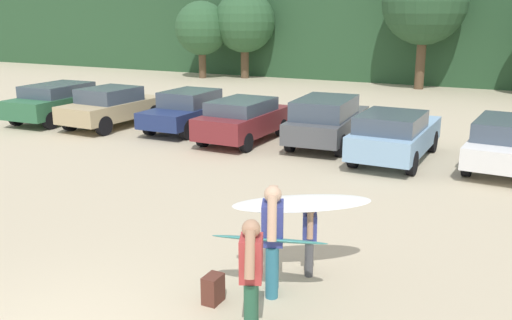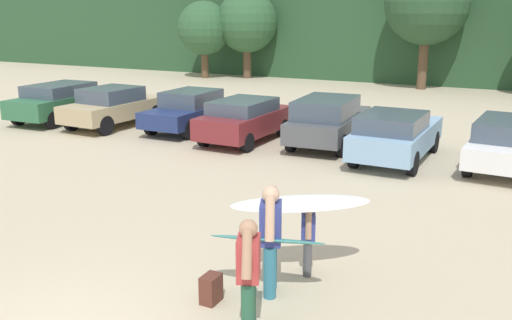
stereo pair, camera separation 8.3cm
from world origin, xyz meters
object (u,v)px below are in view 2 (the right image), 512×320
object	(u,v)px
backpack_dropped	(211,289)
parked_car_dark_gray	(328,120)
parked_car_maroon	(244,119)
parked_car_white	(511,142)
parked_car_navy	(192,109)
person_adult	(271,234)
parked_car_tan	(113,106)
surfboard_white	(301,203)
parked_car_sky_blue	(396,135)
parked_car_forest_green	(61,101)
person_child	(308,234)
person_companion	(248,269)
surfboard_teal	(267,240)

from	to	relation	value
backpack_dropped	parked_car_dark_gray	bearing A→B (deg)	100.61
parked_car_maroon	parked_car_white	size ratio (longest dim) A/B	0.85
parked_car_navy	parked_car_maroon	bearing A→B (deg)	-108.40
person_adult	parked_car_tan	bearing A→B (deg)	-62.33
surfboard_white	backpack_dropped	size ratio (longest dim) A/B	5.17
parked_car_navy	person_adult	xyz separation A→B (m)	(8.19, -10.21, 0.23)
parked_car_tan	parked_car_navy	size ratio (longest dim) A/B	0.92
parked_car_sky_blue	parked_car_navy	bearing A→B (deg)	82.93
parked_car_tan	parked_car_sky_blue	size ratio (longest dim) A/B	0.95
parked_car_forest_green	parked_car_navy	size ratio (longest dim) A/B	0.96
parked_car_sky_blue	surfboard_white	xyz separation A→B (m)	(0.38, -8.30, 0.49)
parked_car_forest_green	parked_car_dark_gray	world-z (taller)	parked_car_dark_gray
person_adult	surfboard_white	world-z (taller)	person_adult
parked_car_forest_green	parked_car_navy	world-z (taller)	parked_car_forest_green
parked_car_forest_green	person_child	size ratio (longest dim) A/B	3.50
parked_car_navy	parked_car_maroon	world-z (taller)	parked_car_navy
parked_car_forest_green	person_companion	size ratio (longest dim) A/B	2.66
parked_car_tan	backpack_dropped	world-z (taller)	parked_car_tan
parked_car_white	surfboard_teal	xyz separation A→B (m)	(-2.95, -9.81, 0.14)
parked_car_maroon	person_companion	xyz separation A→B (m)	(5.68, -10.47, 0.15)
parked_car_forest_green	parked_car_maroon	world-z (taller)	parked_car_forest_green
person_companion	backpack_dropped	xyz separation A→B (m)	(-0.89, 0.44, -0.72)
parked_car_dark_gray	parked_car_sky_blue	xyz separation A→B (m)	(2.51, -1.03, -0.06)
parked_car_tan	parked_car_dark_gray	distance (m)	8.57
parked_car_tan	person_adult	world-z (taller)	person_adult
person_child	surfboard_teal	distance (m)	1.04
surfboard_white	backpack_dropped	distance (m)	2.03
surfboard_white	person_child	bearing A→B (deg)	-164.90
person_companion	backpack_dropped	distance (m)	1.23
parked_car_forest_green	parked_car_white	xyz separation A→B (m)	(16.90, 0.51, -0.04)
person_child	parked_car_maroon	bearing A→B (deg)	-78.47
parked_car_sky_blue	person_adult	bearing A→B (deg)	-177.91
parked_car_forest_green	person_child	bearing A→B (deg)	-122.97
person_companion	surfboard_teal	size ratio (longest dim) A/B	0.88
surfboard_teal	backpack_dropped	xyz separation A→B (m)	(-0.66, -0.63, -0.71)
parked_car_forest_green	surfboard_white	xyz separation A→B (m)	(14.15, -8.45, 0.46)
backpack_dropped	parked_car_navy	bearing A→B (deg)	124.52
surfboard_white	parked_car_navy	bearing A→B (deg)	-83.25
parked_car_forest_green	parked_car_navy	bearing A→B (deg)	-83.19
parked_car_tan	person_companion	bearing A→B (deg)	-130.15
parked_car_sky_blue	person_adult	world-z (taller)	person_adult
parked_car_forest_green	surfboard_white	bearing A→B (deg)	-123.46
parked_car_forest_green	backpack_dropped	world-z (taller)	parked_car_forest_green
parked_car_tan	person_child	size ratio (longest dim) A/B	3.37
parked_car_tan	surfboard_teal	bearing A→B (deg)	-127.65
parked_car_tan	parked_car_navy	bearing A→B (deg)	-71.08
parked_car_dark_gray	surfboard_teal	size ratio (longest dim) A/B	2.44
parked_car_sky_blue	person_companion	bearing A→B (deg)	-176.89
parked_car_sky_blue	backpack_dropped	bearing A→B (deg)	178.00
parked_car_tan	parked_car_sky_blue	bearing A→B (deg)	-88.80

